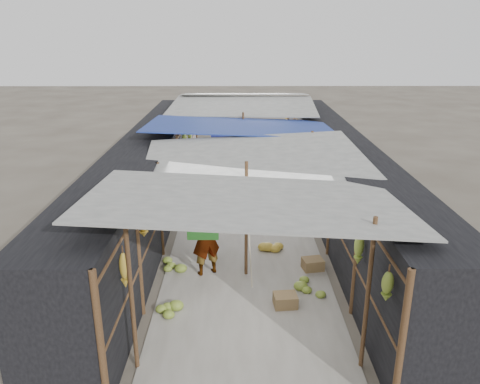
{
  "coord_description": "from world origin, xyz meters",
  "views": [
    {
      "loc": [
        -0.18,
        -6.2,
        5.13
      ],
      "look_at": [
        -0.12,
        4.98,
        1.25
      ],
      "focal_mm": 35.0,
      "sensor_mm": 36.0,
      "label": 1
    }
  ],
  "objects_px": {
    "black_basin": "(294,189)",
    "vendor_elderly": "(206,238)",
    "shopper_blue": "(236,164)",
    "vendor_seated": "(293,174)",
    "crate_near": "(285,301)"
  },
  "relations": [
    {
      "from": "vendor_elderly",
      "to": "vendor_seated",
      "type": "height_order",
      "value": "vendor_elderly"
    },
    {
      "from": "crate_near",
      "to": "vendor_elderly",
      "type": "distance_m",
      "value": 2.22
    },
    {
      "from": "shopper_blue",
      "to": "vendor_seated",
      "type": "distance_m",
      "value": 1.98
    },
    {
      "from": "black_basin",
      "to": "vendor_elderly",
      "type": "relative_size",
      "value": 0.34
    },
    {
      "from": "vendor_elderly",
      "to": "shopper_blue",
      "type": "relative_size",
      "value": 1.03
    },
    {
      "from": "crate_near",
      "to": "vendor_seated",
      "type": "xyz_separation_m",
      "value": [
        0.95,
        7.33,
        0.35
      ]
    },
    {
      "from": "black_basin",
      "to": "vendor_seated",
      "type": "xyz_separation_m",
      "value": [
        0.0,
        0.38,
        0.4
      ]
    },
    {
      "from": "black_basin",
      "to": "vendor_elderly",
      "type": "distance_m",
      "value": 6.24
    },
    {
      "from": "black_basin",
      "to": "vendor_seated",
      "type": "relative_size",
      "value": 0.61
    },
    {
      "from": "shopper_blue",
      "to": "crate_near",
      "type": "bearing_deg",
      "value": -96.89
    },
    {
      "from": "vendor_elderly",
      "to": "black_basin",
      "type": "bearing_deg",
      "value": -142.48
    },
    {
      "from": "black_basin",
      "to": "vendor_elderly",
      "type": "xyz_separation_m",
      "value": [
        -2.58,
        -5.63,
        0.79
      ]
    },
    {
      "from": "shopper_blue",
      "to": "vendor_seated",
      "type": "relative_size",
      "value": 1.76
    },
    {
      "from": "vendor_seated",
      "to": "crate_near",
      "type": "bearing_deg",
      "value": -31.82
    },
    {
      "from": "vendor_elderly",
      "to": "shopper_blue",
      "type": "height_order",
      "value": "vendor_elderly"
    }
  ]
}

